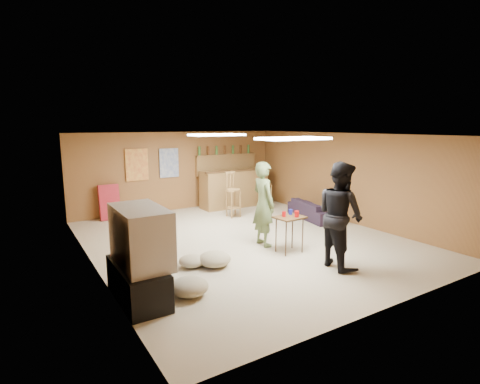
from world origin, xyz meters
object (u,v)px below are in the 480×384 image
tv_body (141,236)px  person_black (340,215)px  bar_counter (234,188)px  tray_table (289,234)px  person_olive (264,204)px  sofa (313,210)px

tv_body → person_black: bearing=-10.1°
bar_counter → person_black: 5.12m
bar_counter → tray_table: bar_counter is taller
person_olive → tray_table: size_ratio=2.42×
person_black → tray_table: person_black is taller
tv_body → person_olive: 2.99m
bar_counter → person_black: (-0.93, -5.02, 0.35)m
tv_body → tray_table: size_ratio=1.58×
bar_counter → sofa: (0.98, -2.33, -0.32)m
person_black → sofa: size_ratio=1.14×
tv_body → sofa: (5.13, 2.12, -0.67)m
sofa → tv_body: bearing=122.6°
bar_counter → sofa: size_ratio=1.26×
person_black → tray_table: 1.17m
person_black → tray_table: size_ratio=2.59×
tv_body → sofa: tv_body is taller
bar_counter → person_olive: bearing=-111.7°
bar_counter → person_olive: (-1.35, -3.41, 0.30)m
tv_body → person_olive: bearing=20.5°
person_olive → sofa: person_olive is taller
person_olive → sofa: bearing=-62.1°
person_black → tray_table: (-0.27, 0.99, -0.55)m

